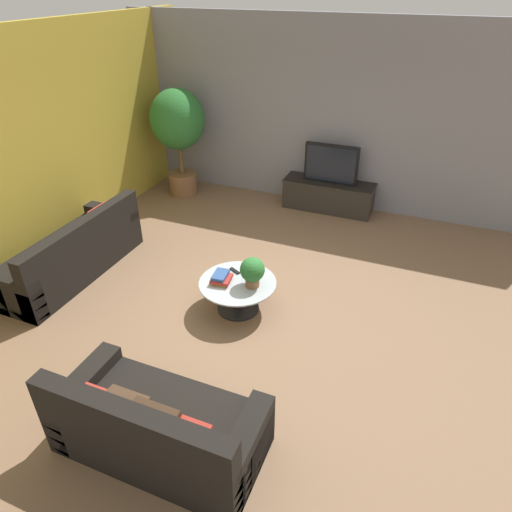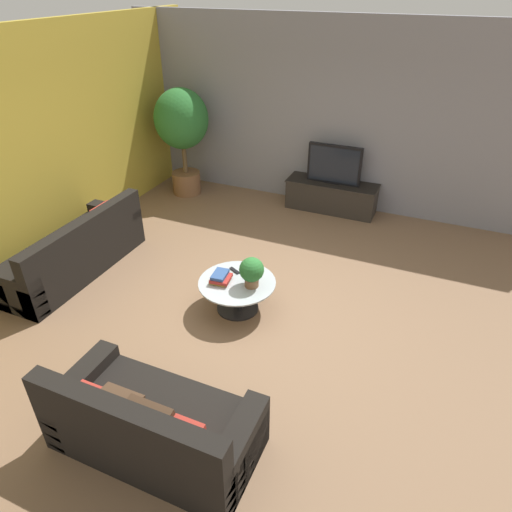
% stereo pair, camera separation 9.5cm
% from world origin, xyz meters
% --- Properties ---
extents(ground_plane, '(24.00, 24.00, 0.00)m').
position_xyz_m(ground_plane, '(0.00, 0.00, 0.00)').
color(ground_plane, brown).
extents(back_wall_stone, '(7.40, 0.12, 3.00)m').
position_xyz_m(back_wall_stone, '(0.00, 3.26, 1.50)').
color(back_wall_stone, gray).
rests_on(back_wall_stone, ground).
extents(side_wall_left, '(0.12, 7.40, 3.00)m').
position_xyz_m(side_wall_left, '(-3.26, 0.20, 1.50)').
color(side_wall_left, gold).
rests_on(side_wall_left, ground).
extents(media_console, '(1.53, 0.50, 0.50)m').
position_xyz_m(media_console, '(0.15, 2.94, 0.26)').
color(media_console, '#2D2823').
rests_on(media_console, ground).
extents(television, '(0.89, 0.13, 0.64)m').
position_xyz_m(television, '(0.15, 2.94, 0.81)').
color(television, black).
rests_on(television, media_console).
extents(coffee_table, '(0.92, 0.92, 0.39)m').
position_xyz_m(coffee_table, '(-0.15, -0.17, 0.27)').
color(coffee_table, black).
rests_on(coffee_table, ground).
extents(couch_by_wall, '(0.84, 2.12, 0.84)m').
position_xyz_m(couch_by_wall, '(-2.53, -0.29, 0.29)').
color(couch_by_wall, black).
rests_on(couch_by_wall, ground).
extents(couch_near_entry, '(1.73, 0.84, 0.84)m').
position_xyz_m(couch_near_entry, '(0.03, -2.19, 0.29)').
color(couch_near_entry, black).
rests_on(couch_near_entry, ground).
extents(potted_palm_tall, '(0.93, 0.93, 1.88)m').
position_xyz_m(potted_palm_tall, '(-2.50, 2.59, 1.24)').
color(potted_palm_tall, brown).
rests_on(potted_palm_tall, ground).
extents(potted_plant_tabletop, '(0.29, 0.29, 0.37)m').
position_xyz_m(potted_plant_tabletop, '(0.04, -0.18, 0.60)').
color(potted_plant_tabletop, brown).
rests_on(potted_plant_tabletop, coffee_table).
extents(book_stack, '(0.25, 0.27, 0.11)m').
position_xyz_m(book_stack, '(-0.34, -0.24, 0.45)').
color(book_stack, gold).
rests_on(book_stack, coffee_table).
extents(remote_black, '(0.16, 0.11, 0.02)m').
position_xyz_m(remote_black, '(-0.27, 0.02, 0.40)').
color(remote_black, black).
rests_on(remote_black, coffee_table).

